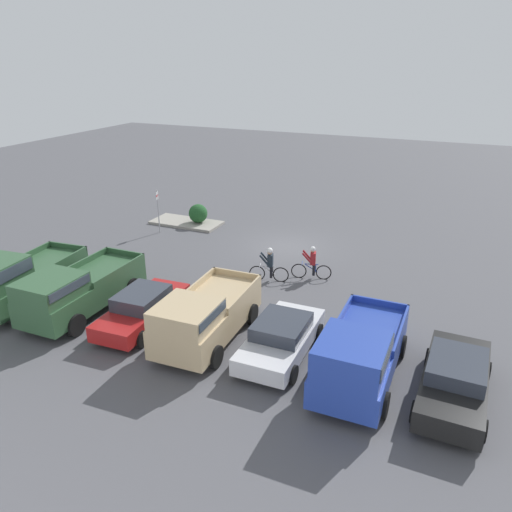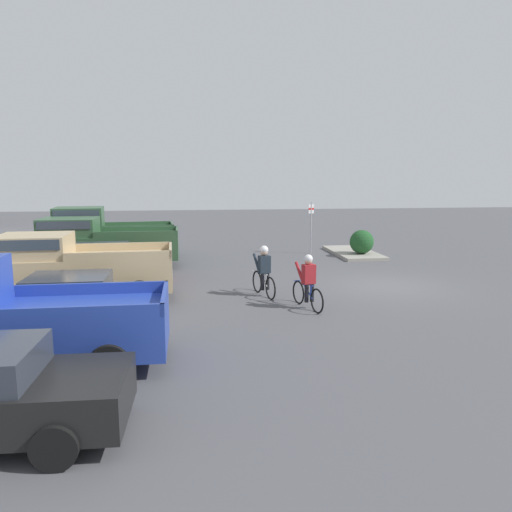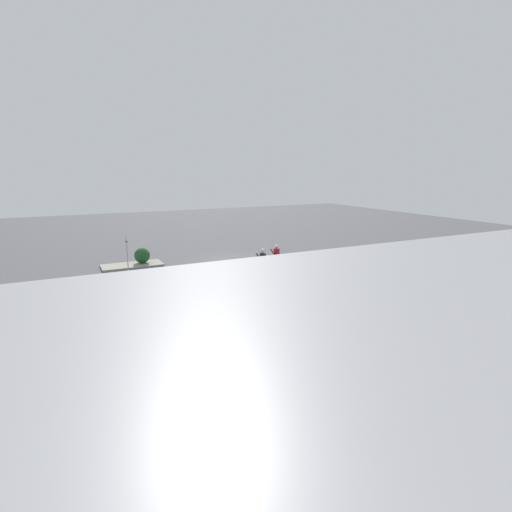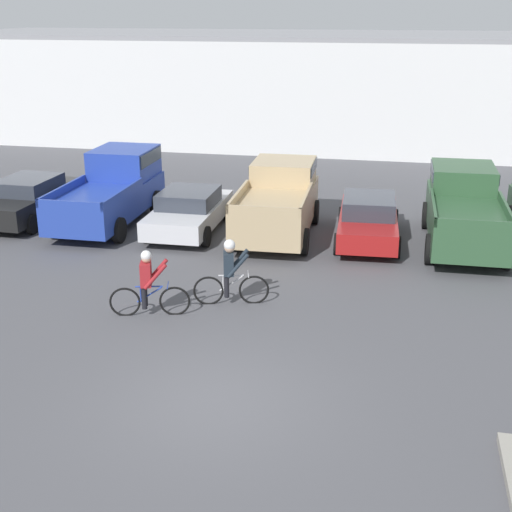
{
  "view_description": "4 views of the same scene",
  "coord_description": "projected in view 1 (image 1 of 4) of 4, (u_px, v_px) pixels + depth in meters",
  "views": [
    {
      "loc": [
        -8.57,
        23.72,
        9.68
      ],
      "look_at": [
        -0.19,
        4.6,
        1.2
      ],
      "focal_mm": 35.0,
      "sensor_mm": 36.0,
      "label": 1
    },
    {
      "loc": [
        -16.3,
        6.81,
        3.83
      ],
      "look_at": [
        -0.19,
        4.6,
        1.2
      ],
      "focal_mm": 35.0,
      "sensor_mm": 36.0,
      "label": 2
    },
    {
      "loc": [
        11.7,
        28.17,
        6.93
      ],
      "look_at": [
        -0.19,
        4.6,
        1.2
      ],
      "focal_mm": 28.0,
      "sensor_mm": 36.0,
      "label": 3
    },
    {
      "loc": [
        3.03,
        -10.96,
        6.82
      ],
      "look_at": [
        -0.19,
        4.6,
        1.2
      ],
      "focal_mm": 50.0,
      "sensor_mm": 36.0,
      "label": 4
    }
  ],
  "objects": [
    {
      "name": "pickup_truck_3",
      "position": [
        17.0,
        278.0,
        20.25
      ],
      "size": [
        2.65,
        5.51,
        2.38
      ],
      "color": "#2D5133",
      "rests_on": "ground_plane"
    },
    {
      "name": "pickup_truck_2",
      "position": [
        76.0,
        289.0,
        19.54
      ],
      "size": [
        2.31,
        5.55,
        2.11
      ],
      "color": "#2D5133",
      "rests_on": "ground_plane"
    },
    {
      "name": "fire_lane_sign",
      "position": [
        158.0,
        207.0,
        28.55
      ],
      "size": [
        0.11,
        0.29,
        2.54
      ],
      "color": "#9E9EA3",
      "rests_on": "ground_plane"
    },
    {
      "name": "shrub",
      "position": [
        198.0,
        213.0,
        30.16
      ],
      "size": [
        1.14,
        1.14,
        1.14
      ],
      "color": "#1E4C23",
      "rests_on": "curb_island"
    },
    {
      "name": "cyclist_0",
      "position": [
        269.0,
        264.0,
        22.6
      ],
      "size": [
        1.78,
        0.58,
        1.65
      ],
      "color": "black",
      "rests_on": "ground_plane"
    },
    {
      "name": "sedan_2",
      "position": [
        143.0,
        308.0,
        19.01
      ],
      "size": [
        2.04,
        4.55,
        1.38
      ],
      "color": "maroon",
      "rests_on": "ground_plane"
    },
    {
      "name": "sedan_0",
      "position": [
        455.0,
        379.0,
        14.79
      ],
      "size": [
        2.07,
        4.69,
        1.42
      ],
      "color": "black",
      "rests_on": "ground_plane"
    },
    {
      "name": "cyclist_1",
      "position": [
        312.0,
        262.0,
        22.87
      ],
      "size": [
        1.82,
        0.59,
        1.61
      ],
      "color": "black",
      "rests_on": "ground_plane"
    },
    {
      "name": "curb_island",
      "position": [
        186.0,
        223.0,
        30.59
      ],
      "size": [
        4.28,
        1.97,
        0.15
      ],
      "primitive_type": "cube",
      "color": "gray",
      "rests_on": "ground_plane"
    },
    {
      "name": "ground_plane",
      "position": [
        287.0,
        247.0,
        26.96
      ],
      "size": [
        80.0,
        80.0,
        0.0
      ],
      "primitive_type": "plane",
      "color": "#4C4C51"
    },
    {
      "name": "pickup_truck_1",
      "position": [
        204.0,
        316.0,
        17.62
      ],
      "size": [
        2.43,
        5.16,
        2.08
      ],
      "color": "tan",
      "rests_on": "ground_plane"
    },
    {
      "name": "sedan_1",
      "position": [
        281.0,
        337.0,
        17.08
      ],
      "size": [
        2.04,
        4.39,
        1.34
      ],
      "color": "silver",
      "rests_on": "ground_plane"
    },
    {
      "name": "pickup_truck_0",
      "position": [
        359.0,
        354.0,
        15.28
      ],
      "size": [
        2.31,
        5.42,
        2.22
      ],
      "color": "#233D9E",
      "rests_on": "ground_plane"
    }
  ]
}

